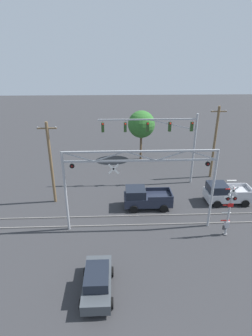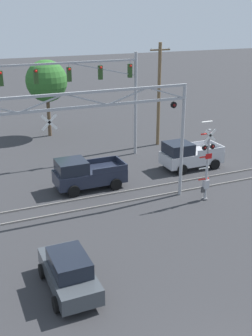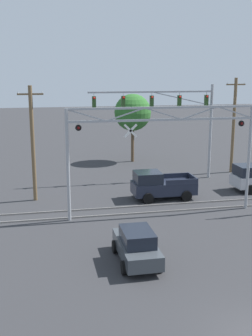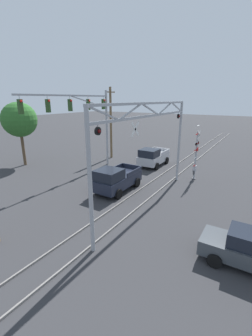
{
  "view_description": "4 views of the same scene",
  "coord_description": "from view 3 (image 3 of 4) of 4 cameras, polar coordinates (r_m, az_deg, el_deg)",
  "views": [
    {
      "loc": [
        -1.92,
        -5.01,
        13.71
      ],
      "look_at": [
        -1.01,
        17.07,
        4.31
      ],
      "focal_mm": 28.0,
      "sensor_mm": 36.0,
      "label": 1
    },
    {
      "loc": [
        -6.95,
        -7.39,
        11.15
      ],
      "look_at": [
        1.66,
        12.48,
        2.97
      ],
      "focal_mm": 45.0,
      "sensor_mm": 36.0,
      "label": 2
    },
    {
      "loc": [
        -7.57,
        -11.59,
        9.28
      ],
      "look_at": [
        -2.44,
        13.69,
        3.3
      ],
      "focal_mm": 45.0,
      "sensor_mm": 36.0,
      "label": 3
    },
    {
      "loc": [
        -13.3,
        7.48,
        7.28
      ],
      "look_at": [
        -0.02,
        15.75,
        2.45
      ],
      "focal_mm": 24.0,
      "sensor_mm": 36.0,
      "label": 4
    }
  ],
  "objects": [
    {
      "name": "rail_track_near",
      "position": [
        28.43,
        4.64,
        -5.93
      ],
      "size": [
        80.0,
        0.08,
        0.1
      ],
      "primitive_type": "cube",
      "color": "gray",
      "rests_on": "ground_plane"
    },
    {
      "name": "rail_track_far",
      "position": [
        29.74,
        3.88,
        -5.05
      ],
      "size": [
        80.0,
        0.08,
        0.1
      ],
      "primitive_type": "cube",
      "color": "gray",
      "rests_on": "ground_plane"
    },
    {
      "name": "crossing_gantry",
      "position": [
        26.94,
        4.97,
        4.04
      ],
      "size": [
        12.31,
        0.26,
        7.09
      ],
      "color": "#9EA0A5",
      "rests_on": "ground_plane"
    },
    {
      "name": "traffic_signal_span",
      "position": [
        36.14,
        6.98,
        7.47
      ],
      "size": [
        10.75,
        0.39,
        8.16
      ],
      "color": "#9EA0A5",
      "rests_on": "ground_plane"
    },
    {
      "name": "pickup_truck_lead",
      "position": [
        31.19,
        4.66,
        -2.34
      ],
      "size": [
        4.63,
        2.3,
        2.08
      ],
      "color": "#1E2333",
      "rests_on": "ground_plane"
    },
    {
      "name": "sedan_waiting",
      "position": [
        21.11,
        1.46,
        -10.45
      ],
      "size": [
        1.99,
        4.09,
        1.71
      ],
      "color": "#3D4247",
      "rests_on": "ground_plane"
    },
    {
      "name": "utility_pole_left",
      "position": [
        30.73,
        -12.52,
        3.4
      ],
      "size": [
        1.8,
        0.28,
        8.29
      ],
      "color": "brown",
      "rests_on": "ground_plane"
    },
    {
      "name": "utility_pole_right",
      "position": [
        39.88,
        14.37,
        5.74
      ],
      "size": [
        1.8,
        0.28,
        8.66
      ],
      "color": "brown",
      "rests_on": "ground_plane"
    },
    {
      "name": "background_tree_beyond_span",
      "position": [
        43.3,
        0.91,
        7.51
      ],
      "size": [
        3.76,
        3.76,
        7.0
      ],
      "color": "brown",
      "rests_on": "ground_plane"
    }
  ]
}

